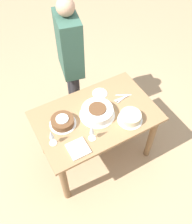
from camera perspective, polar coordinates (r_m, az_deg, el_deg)
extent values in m
plane|color=tan|center=(3.09, 0.00, -9.28)|extent=(12.00, 12.00, 0.00)
cube|color=#9E754C|center=(2.48, 0.00, -0.94)|extent=(1.21, 0.77, 0.03)
cylinder|color=brown|center=(3.12, 5.72, 2.55)|extent=(0.07, 0.07, 0.72)
cylinder|color=brown|center=(2.86, -12.43, -5.32)|extent=(0.07, 0.07, 0.72)
cylinder|color=brown|center=(2.84, 12.50, -5.72)|extent=(0.07, 0.07, 0.72)
cylinder|color=brown|center=(2.55, -7.24, -15.60)|extent=(0.07, 0.07, 0.72)
cylinder|color=white|center=(2.47, 0.29, -0.54)|extent=(0.35, 0.35, 0.01)
cylinder|color=white|center=(2.43, 0.29, 0.10)|extent=(0.31, 0.31, 0.08)
cylinder|color=brown|center=(2.40, 0.30, 0.80)|extent=(0.17, 0.17, 0.01)
cylinder|color=white|center=(2.42, -7.57, -2.62)|extent=(0.26, 0.26, 0.01)
cylinder|color=brown|center=(2.39, -7.66, -2.12)|extent=(0.22, 0.22, 0.07)
cylinder|color=white|center=(2.36, -7.76, -1.56)|extent=(0.12, 0.12, 0.01)
cylinder|color=white|center=(2.45, 7.75, -1.76)|extent=(0.25, 0.25, 0.01)
cylinder|color=beige|center=(2.41, 7.86, -1.15)|extent=(0.21, 0.21, 0.08)
cylinder|color=silver|center=(2.31, -0.92, -5.98)|extent=(0.07, 0.07, 0.00)
cylinder|color=silver|center=(2.27, -0.93, -5.39)|extent=(0.01, 0.01, 0.08)
cone|color=silver|center=(2.19, -0.97, -3.96)|extent=(0.04, 0.04, 0.12)
cylinder|color=silver|center=(2.31, -9.76, -6.96)|extent=(0.07, 0.07, 0.00)
cylinder|color=silver|center=(2.28, -9.91, -6.36)|extent=(0.01, 0.01, 0.09)
cone|color=silver|center=(2.20, -10.24, -5.07)|extent=(0.04, 0.04, 0.10)
cylinder|color=silver|center=(2.65, 0.87, 4.27)|extent=(0.16, 0.16, 0.01)
cube|color=silver|center=(2.65, 6.29, 3.89)|extent=(0.16, 0.09, 0.00)
cube|color=silver|center=(2.62, 5.76, 3.20)|extent=(0.17, 0.02, 0.00)
cube|color=silver|center=(2.61, 6.14, 3.06)|extent=(0.17, 0.06, 0.00)
cube|color=silver|center=(2.61, 5.95, 3.12)|extent=(0.17, 0.02, 0.00)
cube|color=silver|center=(2.25, -4.10, -8.35)|extent=(0.18, 0.18, 0.02)
cylinder|color=#232328|center=(3.25, -5.53, 5.94)|extent=(0.11, 0.11, 0.78)
cylinder|color=#232328|center=(3.10, -4.59, 3.17)|extent=(0.11, 0.11, 0.78)
cube|color=#335647|center=(2.70, -6.16, 15.04)|extent=(0.30, 0.44, 0.65)
sphere|color=tan|center=(2.48, -7.03, 22.78)|extent=(0.18, 0.18, 0.18)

